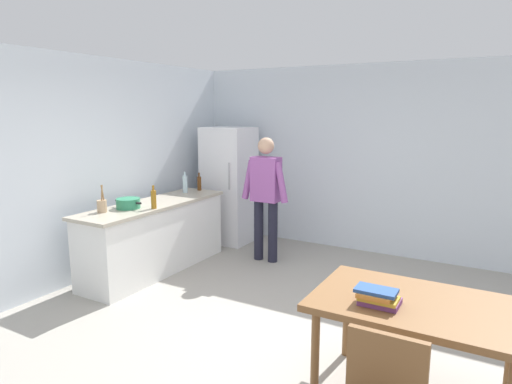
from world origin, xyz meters
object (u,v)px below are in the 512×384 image
object	(u,v)px
cooking_pot	(128,203)
utensil_jar	(102,205)
bottle_water_clear	(185,184)
bottle_beer_brown	(199,183)
dining_table	(416,312)
refrigerator	(229,185)
book_stack	(378,297)
person	(266,191)
bottle_oil_amber	(154,199)

from	to	relation	value
cooking_pot	utensil_jar	distance (m)	0.32
bottle_water_clear	bottle_beer_brown	size ratio (longest dim) A/B	1.15
dining_table	cooking_pot	bearing A→B (deg)	168.50
refrigerator	bottle_beer_brown	distance (m)	0.62
utensil_jar	book_stack	distance (m)	3.37
utensil_jar	person	bearing A→B (deg)	55.76
dining_table	bottle_beer_brown	world-z (taller)	bottle_beer_brown
refrigerator	dining_table	xyz separation A→B (m)	(3.30, -2.70, -0.23)
dining_table	bottle_water_clear	xyz separation A→B (m)	(-3.49, 1.85, 0.35)
cooking_pot	bottle_beer_brown	distance (m)	1.41
bottle_beer_brown	dining_table	bearing A→B (deg)	-31.50
bottle_beer_brown	book_stack	world-z (taller)	bottle_beer_brown
bottle_oil_amber	bottle_beer_brown	world-z (taller)	bottle_oil_amber
bottle_water_clear	utensil_jar	bearing A→B (deg)	-91.86
dining_table	bottle_oil_amber	xyz separation A→B (m)	(-3.16, 0.84, 0.34)
utensil_jar	bottle_water_clear	xyz separation A→B (m)	(0.05, 1.45, 0.05)
refrigerator	utensil_jar	xyz separation A→B (m)	(-0.24, -2.30, 0.08)
cooking_pot	bottle_oil_amber	world-z (taller)	bottle_oil_amber
bottle_oil_amber	refrigerator	bearing A→B (deg)	94.38
bottle_beer_brown	cooking_pot	bearing A→B (deg)	-89.99
person	bottle_oil_amber	world-z (taller)	person
book_stack	cooking_pot	bearing A→B (deg)	164.67
refrigerator	dining_table	distance (m)	4.27
person	bottle_oil_amber	size ratio (longest dim) A/B	6.07
cooking_pot	bottle_water_clear	distance (m)	1.16
utensil_jar	bottle_water_clear	bearing A→B (deg)	88.14
refrigerator	cooking_pot	world-z (taller)	refrigerator
refrigerator	bottle_oil_amber	size ratio (longest dim) A/B	6.43
bottle_beer_brown	utensil_jar	bearing A→B (deg)	-93.60
cooking_pot	bottle_water_clear	bearing A→B (deg)	92.99
refrigerator	book_stack	size ratio (longest dim) A/B	6.20
refrigerator	cooking_pot	size ratio (longest dim) A/B	4.50
cooking_pot	bottle_beer_brown	xyz separation A→B (m)	(-0.00, 1.41, 0.05)
dining_table	utensil_jar	bearing A→B (deg)	173.58
bottle_water_clear	refrigerator	bearing A→B (deg)	77.23
person	utensil_jar	world-z (taller)	person
person	book_stack	xyz separation A→B (m)	(2.13, -2.33, -0.17)
utensil_jar	bottle_oil_amber	xyz separation A→B (m)	(0.38, 0.44, 0.04)
refrigerator	person	world-z (taller)	refrigerator
book_stack	dining_table	bearing A→B (deg)	39.05
person	bottle_beer_brown	bearing A→B (deg)	-177.72
refrigerator	dining_table	size ratio (longest dim) A/B	1.29
bottle_oil_amber	book_stack	bearing A→B (deg)	-19.19
refrigerator	bottle_oil_amber	bearing A→B (deg)	-85.62
cooking_pot	person	bearing A→B (deg)	53.24
refrigerator	cooking_pot	xyz separation A→B (m)	(-0.13, -2.00, 0.06)
person	bottle_beer_brown	world-z (taller)	person
utensil_jar	bottle_beer_brown	xyz separation A→B (m)	(0.11, 1.70, 0.03)
utensil_jar	book_stack	bearing A→B (deg)	-9.92
book_stack	bottle_beer_brown	bearing A→B (deg)	144.55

